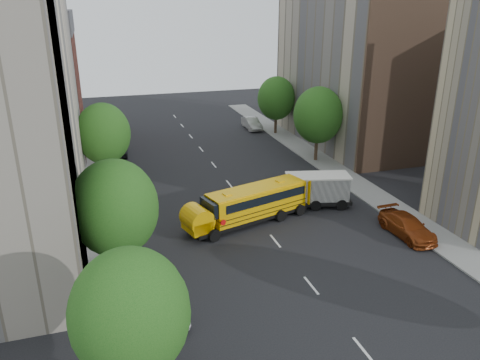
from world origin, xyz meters
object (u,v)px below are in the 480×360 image
street_tree_4 (318,115)px  parked_car_2 (117,149)px  parked_car_0 (167,301)px  street_tree_1 (115,208)px  parked_car_3 (407,226)px  school_bus (248,204)px  street_tree_2 (103,134)px  safari_truck (312,190)px  parked_car_5 (252,123)px  street_tree_5 (276,98)px  street_tree_0 (130,314)px  parked_car_1 (126,189)px

street_tree_4 → parked_car_2: street_tree_4 is taller
parked_car_0 → parked_car_2: (-0.80, 30.68, -0.11)m
parked_car_0 → street_tree_4: bearing=-134.4°
street_tree_1 → parked_car_3: 21.02m
street_tree_1 → school_bus: (10.08, 5.53, -3.34)m
parked_car_2 → street_tree_2: bearing=84.9°
school_bus → safari_truck: (6.16, 1.45, -0.13)m
parked_car_5 → street_tree_5: bearing=-55.3°
street_tree_4 → parked_car_2: bearing=157.3°
street_tree_0 → parked_car_5: 47.76m
school_bus → street_tree_4: bearing=30.0°
street_tree_1 → street_tree_2: size_ratio=1.03×
street_tree_2 → street_tree_5: 25.06m
parked_car_0 → safari_truck: bearing=-144.3°
street_tree_1 → street_tree_5: size_ratio=1.05×
street_tree_1 → street_tree_2: bearing=90.0°
parked_car_2 → parked_car_5: parked_car_5 is taller
school_bus → safari_truck: size_ratio=1.52×
street_tree_5 → school_bus: (-11.92, -24.47, -3.10)m
safari_truck → street_tree_0: bearing=-120.0°
school_bus → parked_car_2: (-8.68, 21.09, -0.94)m
safari_truck → street_tree_1: bearing=-143.0°
parked_car_3 → street_tree_0: bearing=-156.2°
street_tree_2 → school_bus: bearing=-51.0°
school_bus → street_tree_0: bearing=-139.3°
street_tree_5 → parked_car_5: size_ratio=1.55×
street_tree_5 → parked_car_1: 26.47m
street_tree_4 → safari_truck: bearing=-117.6°
safari_truck → parked_car_5: bearing=96.1°
street_tree_5 → parked_car_2: (-20.60, -3.38, -4.04)m
street_tree_0 → street_tree_1: 10.00m
street_tree_0 → street_tree_5: 45.65m
street_tree_1 → parked_car_2: size_ratio=1.65×
parked_car_0 → parked_car_1: (-0.80, 17.93, -0.11)m
street_tree_5 → safari_truck: street_tree_5 is taller
street_tree_0 → street_tree_1: (0.00, 10.00, 0.31)m
street_tree_1 → parked_car_5: street_tree_1 is taller
parked_car_0 → school_bus: bearing=-131.9°
street_tree_1 → parked_car_1: bearing=84.2°
street_tree_2 → parked_car_5: size_ratio=1.60×
parked_car_1 → parked_car_5: parked_car_5 is taller
street_tree_1 → parked_car_5: 38.96m
parked_car_0 → street_tree_2: bearing=-86.8°
street_tree_0 → parked_car_5: street_tree_0 is taller
street_tree_5 → parked_car_0: 39.59m
street_tree_4 → parked_car_1: 21.47m
safari_truck → street_tree_4: bearing=76.2°
street_tree_1 → parked_car_0: street_tree_1 is taller
street_tree_2 → street_tree_1: bearing=-90.0°
street_tree_1 → street_tree_4: street_tree_4 is taller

